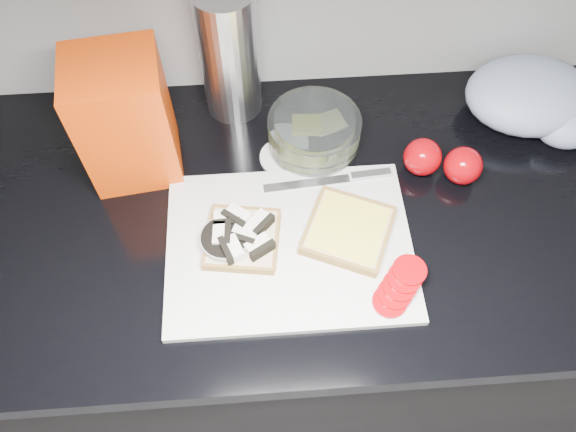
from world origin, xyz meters
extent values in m
cube|color=black|center=(0.00, 1.20, 0.43)|extent=(3.50, 0.60, 0.86)
cube|color=black|center=(0.00, 1.20, 0.88)|extent=(3.50, 0.64, 0.04)
cube|color=silver|center=(-0.11, 1.11, 0.91)|extent=(0.40, 0.30, 0.01)
cube|color=beige|center=(-0.19, 1.12, 0.92)|extent=(0.13, 0.13, 0.02)
cube|color=white|center=(-0.21, 1.16, 0.94)|extent=(0.04, 0.03, 0.02)
cube|color=black|center=(-0.21, 1.16, 0.94)|extent=(0.04, 0.01, 0.02)
cube|color=white|center=(-0.19, 1.16, 0.94)|extent=(0.05, 0.04, 0.02)
cube|color=black|center=(-0.19, 1.16, 0.94)|extent=(0.04, 0.04, 0.02)
cube|color=white|center=(-0.16, 1.14, 0.94)|extent=(0.04, 0.05, 0.02)
cube|color=black|center=(-0.16, 1.14, 0.94)|extent=(0.04, 0.04, 0.02)
cube|color=white|center=(-0.22, 1.13, 0.94)|extent=(0.03, 0.04, 0.02)
cube|color=black|center=(-0.22, 1.13, 0.94)|extent=(0.01, 0.04, 0.02)
cube|color=white|center=(-0.18, 1.12, 0.94)|extent=(0.05, 0.04, 0.02)
cube|color=black|center=(-0.18, 1.12, 0.94)|extent=(0.04, 0.03, 0.02)
cube|color=white|center=(-0.16, 1.10, 0.94)|extent=(0.05, 0.04, 0.02)
cube|color=black|center=(-0.16, 1.10, 0.94)|extent=(0.04, 0.03, 0.02)
cube|color=white|center=(-0.20, 1.10, 0.94)|extent=(0.04, 0.05, 0.02)
cube|color=black|center=(-0.20, 1.10, 0.94)|extent=(0.02, 0.04, 0.02)
cube|color=beige|center=(-0.01, 1.13, 0.92)|extent=(0.17, 0.17, 0.02)
cube|color=#FAE949|center=(-0.01, 1.13, 0.93)|extent=(0.15, 0.15, 0.00)
cylinder|color=#AB030A|center=(0.03, 1.00, 0.92)|extent=(0.07, 0.07, 0.01)
cylinder|color=#AB030A|center=(0.04, 1.01, 0.92)|extent=(0.07, 0.07, 0.01)
cylinder|color=#AB030A|center=(0.05, 1.02, 0.92)|extent=(0.07, 0.07, 0.01)
cylinder|color=#AB030A|center=(0.06, 1.03, 0.93)|extent=(0.08, 0.08, 0.01)
cylinder|color=#AB030A|center=(0.07, 1.04, 0.93)|extent=(0.08, 0.08, 0.01)
cube|color=#B2B2B7|center=(-0.07, 1.23, 0.91)|extent=(0.15, 0.03, 0.00)
cube|color=#B2B2B7|center=(0.04, 1.24, 0.92)|extent=(0.07, 0.02, 0.01)
cylinder|color=#ADB2B2|center=(-0.22, 1.12, 0.92)|extent=(0.08, 0.08, 0.04)
cylinder|color=black|center=(-0.22, 1.12, 0.94)|extent=(0.08, 0.08, 0.01)
cylinder|color=silver|center=(-0.11, 1.30, 0.90)|extent=(0.11, 0.11, 0.01)
cylinder|color=silver|center=(-0.05, 1.33, 0.93)|extent=(0.17, 0.17, 0.07)
cube|color=#FAE949|center=(-0.07, 1.33, 0.93)|extent=(0.05, 0.04, 0.04)
cube|color=#D5CD7F|center=(-0.03, 1.34, 0.92)|extent=(0.07, 0.06, 0.01)
cube|color=red|center=(-0.37, 1.31, 1.02)|extent=(0.16, 0.15, 0.23)
cylinder|color=#BCBCC1|center=(-0.20, 1.44, 1.03)|extent=(0.11, 0.11, 0.25)
ellipsoid|color=#AFC1D8|center=(0.35, 1.38, 0.95)|extent=(0.24, 0.19, 0.10)
ellipsoid|color=#AFC1D8|center=(0.41, 1.31, 0.94)|extent=(0.11, 0.09, 0.07)
sphere|color=#AB030A|center=(0.13, 1.26, 0.93)|extent=(0.07, 0.07, 0.07)
sphere|color=#AB030A|center=(0.20, 1.24, 0.93)|extent=(0.07, 0.07, 0.07)
camera|label=1|loc=(-0.15, 0.67, 1.71)|focal=35.00mm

